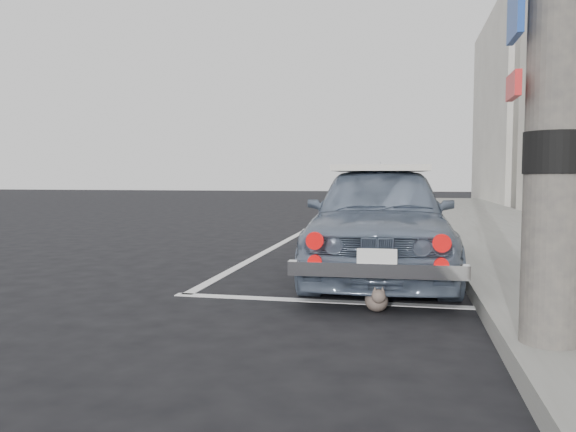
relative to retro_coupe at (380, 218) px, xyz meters
name	(u,v)px	position (x,y,z in m)	size (l,w,h in m)	color
ground	(287,289)	(-0.90, -1.00, -0.67)	(80.00, 80.00, 0.00)	black
sidewalk	(566,263)	(2.30, 1.00, -0.60)	(2.80, 40.00, 0.15)	slate
building_far	(530,110)	(5.45, 19.00, 3.33)	(3.50, 10.00, 8.00)	#B5AFA4
pline_rear	(328,301)	(-0.40, -1.50, -0.67)	(3.00, 0.12, 0.01)	silver
pline_front	(372,231)	(-0.40, 5.50, -0.67)	(3.00, 0.12, 0.01)	silver
pline_side	(270,250)	(-1.80, 2.00, -0.67)	(0.12, 7.00, 0.01)	silver
retro_coupe	(380,218)	(0.00, 0.00, 0.00)	(1.70, 3.97, 1.33)	slate
cat	(377,299)	(0.06, -1.79, -0.56)	(0.25, 0.45, 0.24)	#685C4F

